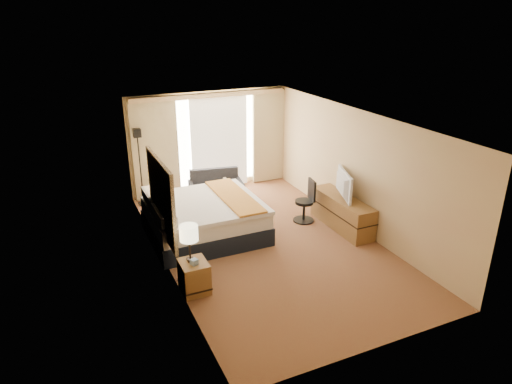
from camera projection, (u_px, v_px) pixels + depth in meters
name	position (u px, v px, depth m)	size (l,w,h in m)	color
floor	(267.00, 243.00, 9.43)	(4.20, 7.00, 0.02)	#511A17
ceiling	(268.00, 119.00, 8.48)	(4.20, 7.00, 0.02)	white
wall_back	(209.00, 141.00, 11.92)	(4.20, 0.02, 2.60)	#D3BB80
wall_front	(382.00, 269.00, 5.99)	(4.20, 0.02, 2.60)	#D3BB80
wall_left	(162.00, 201.00, 8.15)	(0.02, 7.00, 2.60)	#D3BB80
wall_right	(356.00, 170.00, 9.76)	(0.02, 7.00, 2.60)	#D3BB80
headboard	(161.00, 198.00, 8.34)	(0.06, 1.85, 1.50)	black
nightstand_left	(194.00, 276.00, 7.73)	(0.45, 0.52, 0.55)	brown
nightstand_right	(160.00, 220.00, 9.84)	(0.45, 0.52, 0.55)	brown
media_dresser	(342.00, 212.00, 10.01)	(0.50, 1.80, 0.70)	brown
window	(219.00, 140.00, 11.98)	(2.30, 0.02, 2.30)	white
curtains	(211.00, 138.00, 11.78)	(4.12, 0.19, 2.56)	#C6BA8C
bed	(204.00, 218.00, 9.60)	(2.29, 2.10, 1.11)	black
loveseat	(216.00, 192.00, 11.36)	(1.41, 0.92, 0.82)	maroon
floor_lamp	(139.00, 152.00, 10.85)	(0.24, 0.24, 1.91)	black
desk_chair	(306.00, 203.00, 10.29)	(0.48, 0.48, 0.98)	black
lamp_left	(189.00, 234.00, 7.49)	(0.31, 0.31, 0.65)	black
lamp_right	(158.00, 189.00, 9.65)	(0.25, 0.25, 0.53)	black
tissue_box	(194.00, 262.00, 7.54)	(0.11, 0.11, 0.10)	#7C9AC0
telephone	(164.00, 205.00, 9.78)	(0.19, 0.15, 0.07)	black
television	(340.00, 184.00, 9.82)	(1.02, 0.13, 0.58)	black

